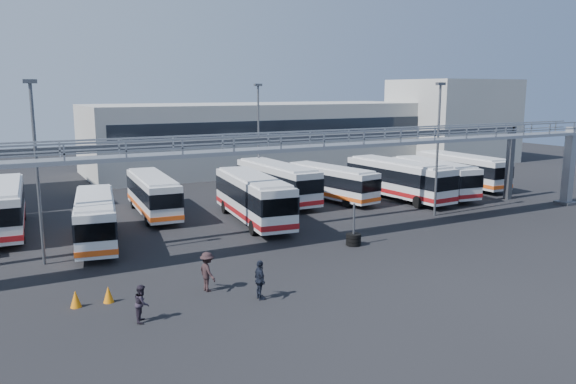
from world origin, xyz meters
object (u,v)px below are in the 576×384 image
light_pole_mid (438,142)px  bus_2 (95,218)px  bus_3 (153,193)px  pedestrian_b (142,303)px  bus_6 (330,182)px  bus_9 (461,169)px  light_pole_back (258,133)px  bus_5 (277,181)px  light_pole_left (36,163)px  bus_4 (253,196)px  tire_stack (353,238)px  bus_8 (433,176)px  pedestrian_d (260,280)px  bus_7 (399,178)px  bus_1 (3,206)px  cone_left (76,299)px  cone_right (108,294)px  pedestrian_c (207,272)px

light_pole_mid → bus_2: size_ratio=0.98×
bus_3 → pedestrian_b: size_ratio=6.56×
bus_2 → bus_6: size_ratio=1.02×
bus_9 → light_pole_mid: bearing=-142.2°
light_pole_back → bus_5: size_ratio=0.91×
light_pole_left → bus_5: (19.64, 9.59, -3.85)m
bus_4 → tire_stack: bearing=-64.6°
light_pole_back → tire_stack: (-2.46, -19.01, -5.27)m
bus_8 → bus_9: bearing=26.9°
bus_5 → bus_9: size_ratio=1.03×
light_pole_back → bus_8: size_ratio=0.95×
light_pole_back → tire_stack: light_pole_back is taller
pedestrian_d → bus_7: bearing=-47.9°
pedestrian_b → bus_7: bearing=-37.7°
bus_1 → bus_2: bearing=-45.5°
light_pole_left → light_pole_mid: size_ratio=1.00×
light_pole_mid → bus_5: size_ratio=0.91×
bus_1 → bus_3: (10.46, 0.59, -0.13)m
bus_5 → bus_6: bearing=-19.3°
bus_4 → bus_7: bearing=13.7°
cone_left → pedestrian_b: bearing=-53.0°
bus_4 → cone_right: bus_4 is taller
bus_8 → pedestrian_c: size_ratio=5.53×
light_pole_back → pedestrian_b: (-17.11, -24.50, -4.92)m
bus_1 → tire_stack: size_ratio=4.20×
pedestrian_c → light_pole_mid: bearing=-78.1°
bus_4 → bus_5: 7.71m
tire_stack → bus_7: bearing=40.8°
bus_2 → bus_5: bus_5 is taller
bus_7 → bus_9: bearing=8.8°
light_pole_mid → bus_6: light_pole_mid is taller
tire_stack → bus_9: bearing=30.0°
light_pole_left → bus_2: bearing=42.1°
bus_2 → bus_4: (11.27, 0.68, 0.23)m
pedestrian_c → bus_1: bearing=18.5°
bus_2 → pedestrian_c: 11.87m
light_pole_left → cone_left: (0.63, -7.50, -5.33)m
tire_stack → bus_4: bearing=108.4°
bus_3 → bus_5: 10.87m
bus_1 → bus_9: (41.06, -1.36, -0.06)m
bus_6 → pedestrian_c: bearing=-146.6°
bus_3 → cone_left: size_ratio=13.44×
bus_3 → tire_stack: bus_3 is taller
light_pole_mid → pedestrian_d: light_pole_mid is taller
cone_left → bus_7: bearing=24.1°
light_pole_left → light_pole_back: size_ratio=1.00×
pedestrian_c → light_pole_left: bearing=31.3°
bus_8 → light_pole_mid: bearing=-125.3°
bus_5 → pedestrian_b: bus_5 is taller
bus_5 → bus_3: bearing=179.4°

